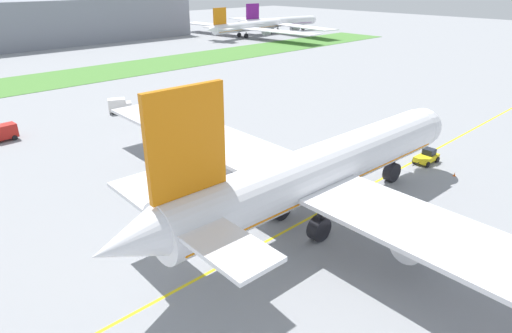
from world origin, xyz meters
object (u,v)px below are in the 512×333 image
object	(u,v)px
ground_crew_wingwalker_port	(324,205)
parked_airliner_far_centre	(246,27)
airliner_foreground	(316,172)
parked_airliner_far_right	(279,22)
service_truck_fuel_bowser	(119,105)
pushback_tug	(427,157)
service_truck_baggage_loader	(2,132)
traffic_cone_starboard_wing	(455,174)

from	to	relation	value
ground_crew_wingwalker_port	parked_airliner_far_centre	world-z (taller)	parked_airliner_far_centre
airliner_foreground	parked_airliner_far_right	size ratio (longest dim) A/B	1.01
parked_airliner_far_right	service_truck_fuel_bowser	bearing A→B (deg)	-149.12
service_truck_fuel_bowser	parked_airliner_far_centre	world-z (taller)	parked_airliner_far_centre
pushback_tug	parked_airliner_far_centre	xyz separation A→B (m)	(82.54, 132.21, 3.81)
airliner_foreground	parked_airliner_far_right	distance (m)	190.86
ground_crew_wingwalker_port	service_truck_fuel_bowser	world-z (taller)	service_truck_fuel_bowser
service_truck_baggage_loader	ground_crew_wingwalker_port	bearing A→B (deg)	-69.38
parked_airliner_far_centre	parked_airliner_far_right	world-z (taller)	parked_airliner_far_right
pushback_tug	parked_airliner_far_right	size ratio (longest dim) A/B	0.08
airliner_foreground	traffic_cone_starboard_wing	xyz separation A→B (m)	(24.59, -6.04, -6.06)
airliner_foreground	traffic_cone_starboard_wing	bearing A→B (deg)	-13.80
traffic_cone_starboard_wing	service_truck_baggage_loader	size ratio (longest dim) A/B	0.12
parked_airliner_far_centre	parked_airliner_far_right	size ratio (longest dim) A/B	1.02
traffic_cone_starboard_wing	service_truck_fuel_bowser	world-z (taller)	service_truck_fuel_bowser
service_truck_baggage_loader	parked_airliner_far_centre	size ratio (longest dim) A/B	0.06
traffic_cone_starboard_wing	pushback_tug	bearing A→B (deg)	71.44
ground_crew_wingwalker_port	traffic_cone_starboard_wing	size ratio (longest dim) A/B	3.00
pushback_tug	traffic_cone_starboard_wing	xyz separation A→B (m)	(-1.75, -5.22, -0.69)
pushback_tug	service_truck_baggage_loader	bearing A→B (deg)	128.59
service_truck_fuel_bowser	parked_airliner_far_centre	size ratio (longest dim) A/B	0.06
ground_crew_wingwalker_port	service_truck_baggage_loader	xyz separation A→B (m)	(-20.62, 54.79, 0.49)
service_truck_baggage_loader	traffic_cone_starboard_wing	bearing A→B (deg)	-54.96
pushback_tug	service_truck_fuel_bowser	distance (m)	61.72
ground_crew_wingwalker_port	traffic_cone_starboard_wing	world-z (taller)	ground_crew_wingwalker_port
parked_airliner_far_centre	parked_airliner_far_right	bearing A→B (deg)	7.62
parked_airliner_far_centre	service_truck_baggage_loader	bearing A→B (deg)	-149.06
service_truck_baggage_loader	parked_airliner_far_right	distance (m)	172.88
pushback_tug	parked_airliner_far_centre	distance (m)	155.91
airliner_foreground	ground_crew_wingwalker_port	distance (m)	5.77
service_truck_baggage_loader	parked_airliner_far_centre	xyz separation A→B (m)	(127.20, 76.25, 3.24)
ground_crew_wingwalker_port	service_truck_baggage_loader	bearing A→B (deg)	110.62
pushback_tug	parked_airliner_far_right	bearing A→B (deg)	51.31
parked_airliner_far_centre	parked_airliner_far_right	distance (m)	26.38
parked_airliner_far_centre	parked_airliner_far_right	xyz separation A→B (m)	(26.15, 3.50, 0.16)
service_truck_fuel_bowser	traffic_cone_starboard_wing	bearing A→B (deg)	-72.61
airliner_foreground	service_truck_baggage_loader	bearing A→B (deg)	108.38
airliner_foreground	parked_airliner_far_right	world-z (taller)	airliner_foreground
pushback_tug	parked_airliner_far_right	world-z (taller)	parked_airliner_far_right
airliner_foreground	parked_airliner_far_centre	world-z (taller)	airliner_foreground
pushback_tug	service_truck_baggage_loader	xyz separation A→B (m)	(-44.65, 55.96, 0.57)
airliner_foreground	pushback_tug	world-z (taller)	airliner_foreground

